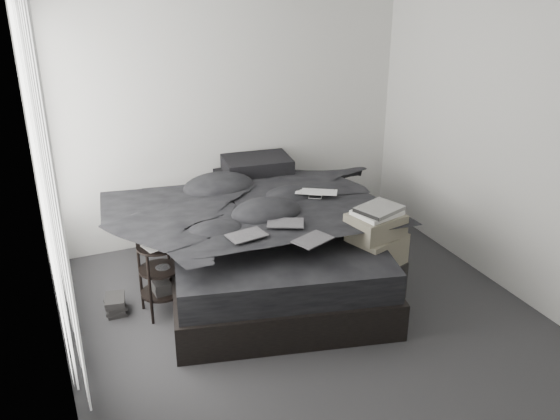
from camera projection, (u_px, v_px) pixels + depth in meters
name	position (u px, v px, depth m)	size (l,w,h in m)	color
floor	(322.00, 339.00, 4.72)	(3.60, 4.20, 0.01)	#2D2C2F
wall_back	(227.00, 108.00, 5.97)	(3.60, 0.01, 2.60)	silver
wall_left	(45.00, 223.00, 3.55)	(0.01, 4.20, 2.60)	silver
wall_right	(533.00, 147.00, 4.85)	(0.01, 4.20, 2.60)	silver
window_left	(37.00, 166.00, 4.29)	(0.02, 2.00, 2.30)	white
curtain_left	(46.00, 174.00, 4.34)	(0.06, 2.12, 2.48)	white
bed	(270.00, 263.00, 5.51)	(1.71, 2.26, 0.31)	black
mattress	(270.00, 235.00, 5.41)	(1.65, 2.20, 0.24)	black
duvet	(270.00, 211.00, 5.25)	(1.67, 1.93, 0.26)	black
pillow_lower	(249.00, 179.00, 6.11)	(0.68, 0.46, 0.15)	black
pillow_upper	(257.00, 165.00, 6.04)	(0.64, 0.44, 0.14)	black
laptop	(316.00, 186.00, 5.36)	(0.36, 0.23, 0.03)	silver
comic_a	(246.00, 225.00, 4.66)	(0.29, 0.19, 0.01)	black
comic_b	(285.00, 213.00, 4.86)	(0.29, 0.19, 0.01)	black
comic_c	(313.00, 228.00, 4.58)	(0.29, 0.19, 0.01)	black
side_stand	(160.00, 280.00, 4.95)	(0.32, 0.32, 0.60)	black
papers	(159.00, 246.00, 4.83)	(0.23, 0.17, 0.01)	white
floor_books	(115.00, 304.00, 5.04)	(0.15, 0.22, 0.15)	black
box_lower	(372.00, 281.00, 5.19)	(0.46, 0.36, 0.34)	black
box_mid	(376.00, 249.00, 5.07)	(0.43, 0.34, 0.26)	#6C6655
box_upper	(375.00, 225.00, 4.98)	(0.41, 0.33, 0.18)	#6C6655
art_book_white	(377.00, 213.00, 4.94)	(0.35, 0.28, 0.03)	silver
art_book_snake	(379.00, 209.00, 4.93)	(0.34, 0.27, 0.03)	silver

